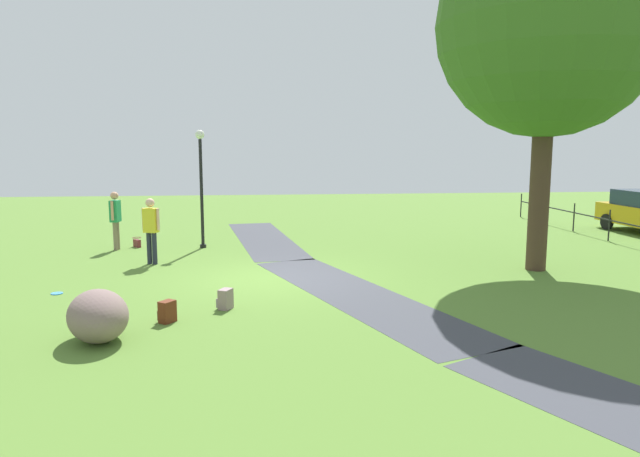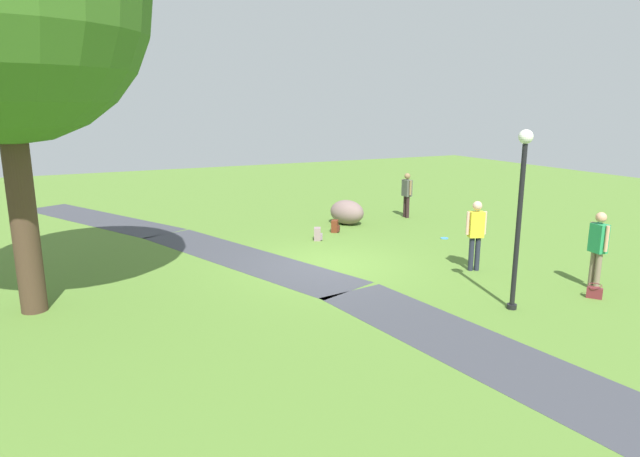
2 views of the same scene
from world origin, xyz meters
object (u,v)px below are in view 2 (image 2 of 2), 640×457
object	(u,v)px
lawn_boulder	(347,212)
backpack_by_boulder	(335,226)
lamp_post	(520,202)
spare_backpack_on_lawn	(318,234)
man_near_boulder	(476,230)
passerby_on_path	(407,192)
handbag_on_grass	(595,292)
frisbee_on_grass	(444,238)
woman_with_handbag	(598,245)

from	to	relation	value
lawn_boulder	backpack_by_boulder	world-z (taller)	lawn_boulder
lamp_post	spare_backpack_on_lawn	size ratio (longest dim) A/B	9.16
lamp_post	backpack_by_boulder	xyz separation A→B (m)	(7.76, 0.10, -2.06)
lamp_post	man_near_boulder	size ratio (longest dim) A/B	2.05
passerby_on_path	spare_backpack_on_lawn	bearing A→B (deg)	111.10
lawn_boulder	handbag_on_grass	xyz separation A→B (m)	(-9.00, -1.23, -0.29)
man_near_boulder	frisbee_on_grass	world-z (taller)	man_near_boulder
lawn_boulder	handbag_on_grass	bearing A→B (deg)	-172.19
passerby_on_path	frisbee_on_grass	size ratio (longest dim) A/B	6.80
woman_with_handbag	passerby_on_path	xyz separation A→B (m)	(8.63, -0.81, -0.09)
woman_with_handbag	backpack_by_boulder	bearing A→B (deg)	19.46
spare_backpack_on_lawn	frisbee_on_grass	xyz separation A→B (m)	(-1.54, -3.70, -0.18)
man_near_boulder	backpack_by_boulder	world-z (taller)	man_near_boulder
lawn_boulder	woman_with_handbag	distance (m)	8.77
man_near_boulder	handbag_on_grass	size ratio (longest dim) A/B	4.71
woman_with_handbag	frisbee_on_grass	bearing A→B (deg)	0.02
man_near_boulder	spare_backpack_on_lawn	distance (m)	5.15
woman_with_handbag	man_near_boulder	xyz separation A→B (m)	(2.32, 1.49, -0.00)
lawn_boulder	woman_with_handbag	world-z (taller)	woman_with_handbag
spare_backpack_on_lawn	lawn_boulder	bearing A→B (deg)	-49.25
handbag_on_grass	passerby_on_path	bearing A→B (deg)	-8.33
frisbee_on_grass	lamp_post	bearing A→B (deg)	154.49
handbag_on_grass	lamp_post	bearing A→B (deg)	81.47
man_near_boulder	handbag_on_grass	bearing A→B (deg)	-160.59
lawn_boulder	handbag_on_grass	size ratio (longest dim) A/B	4.11
lawn_boulder	woman_with_handbag	size ratio (longest dim) A/B	0.87
lamp_post	spare_backpack_on_lawn	distance (m)	7.38
lamp_post	backpack_by_boulder	world-z (taller)	lamp_post
passerby_on_path	spare_backpack_on_lawn	size ratio (longest dim) A/B	4.16
lawn_boulder	passerby_on_path	xyz separation A→B (m)	(0.06, -2.56, 0.54)
lamp_post	woman_with_handbag	xyz separation A→B (m)	(0.11, -2.61, -1.20)
spare_backpack_on_lawn	frisbee_on_grass	bearing A→B (deg)	-112.64
backpack_by_boulder	lawn_boulder	bearing A→B (deg)	-45.79
spare_backpack_on_lawn	handbag_on_grass	bearing A→B (deg)	-156.46
passerby_on_path	lawn_boulder	bearing A→B (deg)	91.32
lamp_post	woman_with_handbag	size ratio (longest dim) A/B	2.04
handbag_on_grass	lawn_boulder	bearing A→B (deg)	7.81
lawn_boulder	passerby_on_path	size ratio (longest dim) A/B	0.94
passerby_on_path	handbag_on_grass	distance (m)	9.19
lamp_post	passerby_on_path	distance (m)	9.48
lamp_post	frisbee_on_grass	bearing A→B (deg)	-25.51
lawn_boulder	handbag_on_grass	world-z (taller)	lawn_boulder
man_near_boulder	spare_backpack_on_lawn	xyz separation A→B (m)	(4.57, 2.22, -0.85)
backpack_by_boulder	spare_backpack_on_lawn	distance (m)	1.26
lamp_post	man_near_boulder	bearing A→B (deg)	-24.71
handbag_on_grass	spare_backpack_on_lawn	world-z (taller)	spare_backpack_on_lawn
lawn_boulder	frisbee_on_grass	xyz separation A→B (m)	(-3.23, -1.75, -0.42)
handbag_on_grass	woman_with_handbag	bearing A→B (deg)	-50.35
man_near_boulder	lamp_post	bearing A→B (deg)	155.29
lawn_boulder	spare_backpack_on_lawn	world-z (taller)	lawn_boulder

